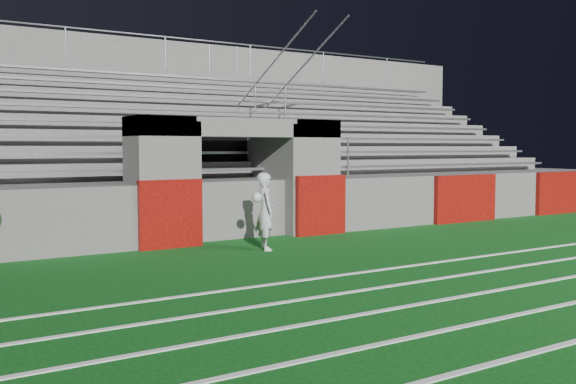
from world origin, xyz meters
TOP-DOWN VIEW (x-y plane):
  - ground at (0.00, 0.00)m, footprint 90.00×90.00m
  - stadium_structure at (0.00, 7.97)m, footprint 26.00×8.48m
  - goalkeeper_with_ball at (-0.35, 1.75)m, footprint 0.61×0.62m

SIDE VIEW (x-z plane):
  - ground at x=0.00m, z-range 0.00..0.00m
  - goalkeeper_with_ball at x=-0.35m, z-range 0.01..1.50m
  - stadium_structure at x=0.00m, z-range -1.22..4.20m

